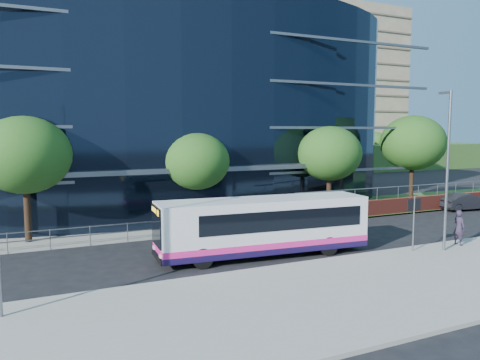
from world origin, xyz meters
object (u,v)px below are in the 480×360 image
tree_dist_e (299,142)px  tree_dist_f (375,143)px  tree_far_b (196,162)px  streetlight_east (447,166)px  tree_far_a (25,155)px  tree_far_c (330,154)px  city_bus (265,226)px  street_sign (414,212)px  pedestrian (459,228)px  tree_far_d (413,143)px  parked_car (465,202)px

tree_dist_e → tree_dist_f: 16.13m
tree_far_b → streetlight_east: (9.00, -11.67, 0.23)m
tree_far_a → tree_dist_f: size_ratio=1.15×
tree_far_b → tree_far_c: (10.00, -0.50, 0.33)m
tree_far_a → streetlight_east: 22.05m
tree_far_a → tree_dist_e: size_ratio=1.07×
tree_far_b → streetlight_east: size_ratio=0.76×
tree_far_b → city_bus: 8.71m
street_sign → tree_dist_f: 56.25m
tree_dist_e → pedestrian: tree_dist_e is taller
tree_far_a → tree_dist_e: bearing=40.0°
tree_far_c → tree_far_d: 9.08m
tree_dist_e → tree_dist_f: size_ratio=1.08×
street_sign → pedestrian: 3.29m
streetlight_east → city_bus: size_ratio=0.75×
tree_far_a → tree_far_c: bearing=0.0°
street_sign → parked_car: street_sign is taller
tree_far_d → parked_car: (2.03, -3.60, -4.51)m
tree_far_a → pedestrian: (20.61, -10.71, -3.78)m
tree_dist_e → streetlight_east: 45.85m
tree_far_d → streetlight_east: 15.77m
city_bus → parked_car: bearing=18.9°
tree_dist_e → pedestrian: (-16.39, -41.71, -3.45)m
tree_far_a → tree_dist_e: tree_far_a is taller
street_sign → parked_car: 15.78m
street_sign → tree_far_b: bearing=124.1°
tree_far_c → tree_dist_e: same height
parked_car → tree_far_d: bearing=36.1°
city_bus → parked_car: 21.10m
tree_far_a → tree_dist_f: (53.00, 33.00, -0.65)m
tree_far_a → tree_far_c: size_ratio=1.07×
tree_dist_f → tree_far_d: bearing=-126.9°
tree_far_b → parked_car: tree_far_b is taller
pedestrian → city_bus: bearing=71.8°
street_sign → pedestrian: street_sign is taller
tree_far_b → street_sign: bearing=-55.9°
tree_far_c → parked_car: (11.03, -2.60, -3.86)m
streetlight_east → tree_far_a: bearing=149.5°
city_bus → pedestrian: bearing=-11.7°
streetlight_east → parked_car: (12.03, 8.58, -3.76)m
tree_far_a → tree_far_b: (10.00, 0.50, -0.65)m
tree_dist_f → streetlight_east: size_ratio=0.76×
street_sign → tree_dist_e: 45.99m
city_bus → tree_far_d: bearing=30.1°
street_sign → tree_dist_f: (35.50, 43.59, 2.06)m
city_bus → parked_car: city_bus is taller
tree_far_d → tree_dist_f: bearing=53.1°
parked_car → pedestrian: pedestrian is taller
tree_far_b → tree_dist_e: tree_dist_e is taller
tree_far_d → parked_car: size_ratio=1.82×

